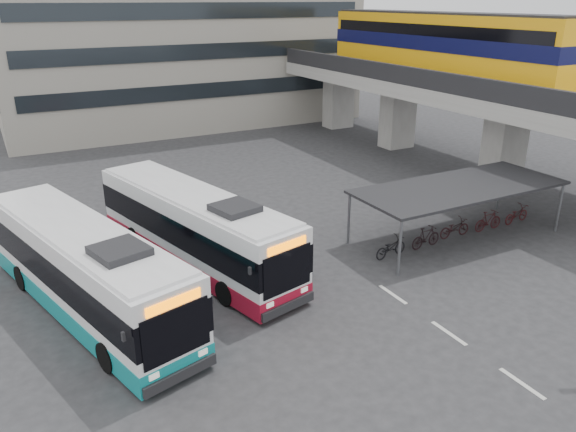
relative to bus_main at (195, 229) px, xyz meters
name	(u,v)px	position (x,y,z in m)	size (l,w,h in m)	color
ground	(337,311)	(3.10, -6.14, -1.58)	(120.00, 120.00, 0.00)	#28282B
viaduct	(449,69)	(20.10, 7.03, 4.65)	(8.00, 32.00, 9.68)	gray
bike_shelter	(457,207)	(11.60, -3.14, -0.06)	(10.00, 4.00, 2.54)	#595B60
road_markings	(449,333)	(5.60, -9.14, -1.58)	(0.15, 7.60, 0.01)	beige
bus_main	(195,229)	(0.00, 0.00, 0.00)	(5.14, 11.78, 3.41)	white
bus_teal	(85,270)	(-4.70, -1.86, 0.03)	(5.46, 11.97, 3.46)	white
pedestrian	(107,289)	(-4.10, -2.20, -0.70)	(0.64, 0.42, 1.77)	black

